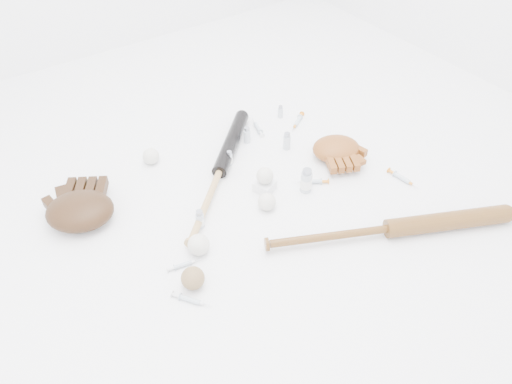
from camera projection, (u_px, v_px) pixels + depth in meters
bat_dark at (220, 171)px, 1.99m from camera, size 0.65×0.62×0.06m
bat_wood at (389, 229)px, 1.75m from camera, size 0.88×0.46×0.07m
glove_dark at (80, 211)px, 1.79m from camera, size 0.40×0.40×0.10m
glove_tan at (336, 149)px, 2.07m from camera, size 0.32×0.32×0.09m
trading_card at (88, 188)px, 1.96m from camera, size 0.08×0.10×0.00m
pedestal at (265, 186)px, 1.94m from camera, size 0.09×0.09×0.04m
baseball_on_pedestal at (265, 176)px, 1.90m from camera, size 0.07×0.07×0.07m
baseball_left at (199, 245)px, 1.69m from camera, size 0.08×0.08×0.08m
baseball_upper at (151, 156)px, 2.05m from camera, size 0.07×0.07×0.07m
baseball_mid at (267, 202)px, 1.85m from camera, size 0.07×0.07×0.07m
baseball_aged at (193, 278)px, 1.59m from camera, size 0.08×0.08×0.08m
syringe_0 at (190, 300)px, 1.56m from camera, size 0.11×0.14×0.02m
syringe_1 at (313, 182)px, 1.97m from camera, size 0.14×0.11×0.02m
syringe_2 at (258, 128)px, 2.24m from camera, size 0.07×0.16×0.02m
syringe_3 at (402, 178)px, 1.99m from camera, size 0.05×0.16×0.02m
syringe_4 at (298, 121)px, 2.28m from camera, size 0.15×0.11×0.02m
syringe_5 at (183, 265)px, 1.66m from camera, size 0.13×0.05×0.02m
vial_0 at (229, 158)px, 2.04m from camera, size 0.03×0.03×0.07m
vial_1 at (280, 111)px, 2.30m from camera, size 0.02×0.02×0.06m
vial_2 at (287, 141)px, 2.12m from camera, size 0.03×0.03×0.08m
vial_3 at (306, 180)px, 1.91m from camera, size 0.04×0.04×0.10m
vial_4 at (200, 219)px, 1.78m from camera, size 0.03×0.03×0.08m
vial_5 at (247, 135)px, 2.15m from camera, size 0.03×0.03×0.08m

